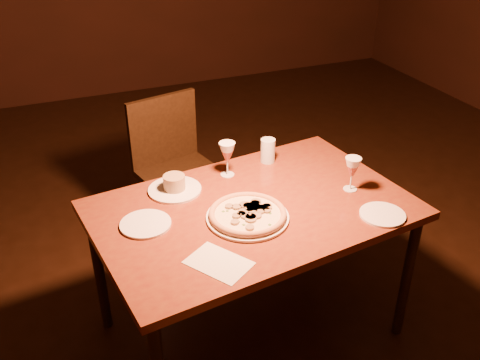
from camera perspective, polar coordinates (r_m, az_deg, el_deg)
name	(u,v)px	position (r m, az deg, el deg)	size (l,w,h in m)	color
floor	(282,296)	(3.03, 4.50, -12.27)	(7.00, 7.00, 0.00)	black
dining_table	(253,219)	(2.42, 1.36, -4.13)	(1.49, 1.06, 0.74)	brown
chair_far	(176,166)	(3.21, -6.85, 1.54)	(0.53, 0.53, 0.91)	black
pizza_plate	(248,215)	(2.29, 0.82, -3.70)	(0.36, 0.36, 0.04)	white
ramekin_saucer	(175,186)	(2.50, -7.00, -0.64)	(0.25, 0.25, 0.08)	white
wine_glass_far	(227,159)	(2.58, -1.37, 2.24)	(0.08, 0.08, 0.18)	#A34C44
wine_glass_right	(352,174)	(2.52, 11.84, 0.64)	(0.08, 0.08, 0.17)	#A34C44
water_tumbler	(268,151)	(2.73, 2.99, 3.16)	(0.07, 0.07, 0.12)	silver
side_plate_left	(146,224)	(2.29, -10.04, -4.64)	(0.22, 0.22, 0.01)	white
side_plate_near	(382,215)	(2.40, 14.95, -3.59)	(0.20, 0.20, 0.01)	white
menu_card	(219,263)	(2.06, -2.28, -8.81)	(0.16, 0.24, 0.00)	silver
pendant_light	(256,17)	(2.05, 1.67, 17.03)	(0.12, 0.12, 0.12)	#FF7F47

